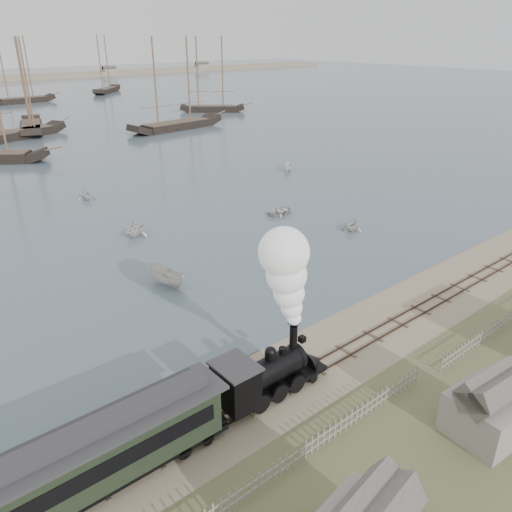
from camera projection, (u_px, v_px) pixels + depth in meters
ground at (306, 350)px, 35.08m from camera, size 600.00×600.00×0.00m
rail_track at (327, 362)px, 33.66m from camera, size 120.00×1.80×0.16m
picket_fence_west at (312, 454)px, 26.38m from camera, size 19.00×0.10×1.20m
picket_fence_east at (496, 332)px, 37.10m from camera, size 15.00×0.10×1.20m
shed_mid at (483, 432)px, 27.81m from camera, size 4.00×3.50×3.60m
locomotive at (284, 324)px, 29.41m from camera, size 8.18×3.05×10.20m
passenger_coach at (90, 458)px, 23.31m from camera, size 14.28×2.75×3.47m
beached_dinghy at (152, 412)px, 28.73m from camera, size 3.49×4.42×0.83m
rowboat_1 at (135, 229)px, 54.33m from camera, size 3.84×4.06×1.69m
rowboat_2 at (166, 277)px, 43.66m from camera, size 4.41×2.56×1.60m
rowboat_3 at (281, 210)px, 61.31m from camera, size 2.70×3.76×0.78m
rowboat_4 at (352, 224)px, 55.94m from camera, size 3.28×3.47×1.45m
rowboat_5 at (288, 167)px, 80.37m from camera, size 2.87×3.34×1.25m
rowboat_7 at (86, 194)px, 66.44m from camera, size 2.80×2.45×1.41m
schooner_3 at (24, 85)px, 109.09m from camera, size 11.09×21.92×20.00m
schooner_4 at (174, 84)px, 111.64m from camera, size 24.72×8.58×20.00m
schooner_5 at (211, 74)px, 137.33m from camera, size 16.70×14.34×20.00m
schooner_8 at (17, 70)px, 155.32m from camera, size 20.15×5.69×20.00m
schooner_9 at (104, 64)px, 183.05m from camera, size 16.76×17.16×20.00m
schooner_10 at (12, 89)px, 101.99m from camera, size 21.08×12.06×20.00m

